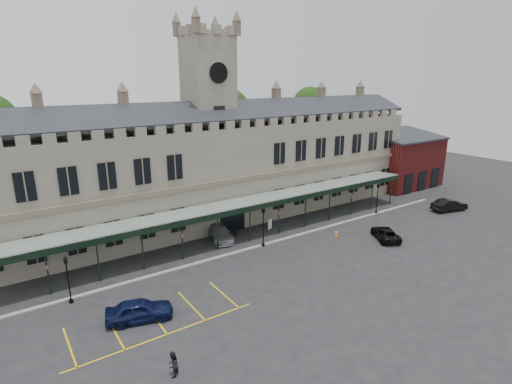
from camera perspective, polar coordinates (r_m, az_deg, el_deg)
ground at (r=39.37m, az=4.99°, el=-10.46°), size 140.00×140.00×0.00m
station_building at (r=49.80m, az=-6.42°, el=3.15°), size 60.00×10.36×17.30m
clock_tower at (r=48.82m, az=-6.71°, el=10.78°), size 5.60×5.60×24.80m
canopy at (r=43.95m, az=-1.07°, el=-4.07°), size 50.00×4.10×4.30m
brick_annex at (r=70.53m, az=20.16°, el=4.19°), size 12.40×8.36×9.23m
kerb at (r=43.32m, az=0.37°, el=-7.72°), size 60.00×0.40×0.12m
parking_markings at (r=32.22m, az=-13.90°, el=-17.48°), size 16.00×6.00×0.01m
tree_behind_mid at (r=60.56m, az=-3.90°, el=11.60°), size 6.00×6.00×16.00m
tree_behind_right at (r=69.98m, az=7.74°, el=12.11°), size 6.00×6.00×16.00m
lamp_post_left at (r=35.57m, az=-25.32°, el=-10.71°), size 0.39×0.39×4.15m
lamp_post_mid at (r=42.45m, az=1.04°, el=-4.41°), size 0.43×0.43×4.52m
lamp_post_right at (r=54.87m, az=16.97°, el=-0.48°), size 0.41×0.41×4.30m
traffic_cone at (r=46.84m, az=11.40°, el=-5.76°), size 0.47×0.47×0.74m
sign_board at (r=47.95m, az=2.02°, el=-4.62°), size 0.69×0.25×1.22m
bollard_left at (r=45.94m, az=-2.92°, el=-5.73°), size 0.17×0.17×0.97m
bollard_right at (r=48.66m, az=2.36°, el=-4.46°), size 0.17×0.17×0.94m
car_left_a at (r=32.25m, az=-16.31°, el=-15.89°), size 5.25×3.26×1.67m
car_taxi at (r=45.11m, az=-5.20°, el=-5.82°), size 3.37×5.65×1.54m
car_van at (r=47.32m, az=18.00°, el=-5.66°), size 4.21×5.14×1.30m
car_right_b at (r=60.20m, az=25.90°, el=-1.68°), size 5.31×2.89×1.66m
person_b at (r=26.79m, az=-11.80°, el=-22.97°), size 1.03×1.03×1.69m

